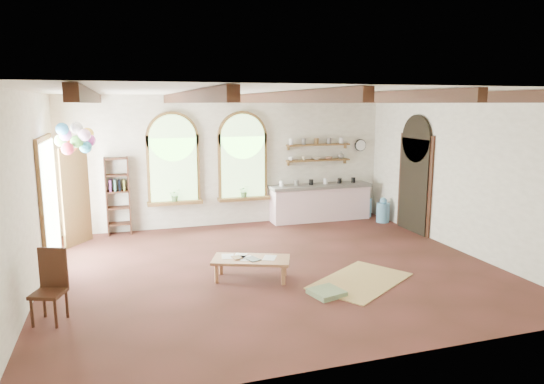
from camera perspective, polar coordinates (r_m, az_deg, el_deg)
name	(u,v)px	position (r m, az deg, el deg)	size (l,w,h in m)	color
floor	(273,268)	(9.10, 0.15, -8.88)	(8.00, 8.00, 0.00)	#572923
ceiling_beams	(273,98)	(8.59, 0.16, 11.04)	(6.20, 6.80, 0.18)	#3D1C13
window_left	(173,162)	(11.75, -11.53, 3.48)	(1.30, 0.28, 2.20)	brown
window_right	(243,160)	(12.05, -3.45, 3.84)	(1.30, 0.28, 2.20)	brown
left_doorway	(49,201)	(10.24, -24.75, -1.00)	(0.10, 1.90, 2.50)	brown
right_doorway	(414,186)	(11.85, 16.36, 0.73)	(0.10, 1.30, 2.40)	black
kitchen_counter	(320,202)	(12.65, 5.68, -1.18)	(2.68, 0.62, 0.94)	silver
wall_shelf_lower	(318,160)	(12.65, 5.44, 3.75)	(1.70, 0.24, 0.04)	brown
wall_shelf_upper	(318,145)	(12.61, 5.47, 5.55)	(1.70, 0.24, 0.04)	brown
wall_clock	(360,145)	(13.21, 10.37, 5.43)	(0.32, 0.32, 0.04)	black
bookshelf	(118,196)	(11.69, -17.69, -0.47)	(0.53, 0.32, 1.80)	#3D1C13
coffee_table	(251,261)	(8.43, -2.48, -8.09)	(1.45, 1.05, 0.38)	#A26D4A
side_chair	(50,302)	(7.54, -24.65, -11.64)	(0.52, 0.52, 1.02)	#3D1C13
floor_mat	(360,281)	(8.56, 10.36, -10.26)	(1.80, 1.11, 0.02)	tan
floor_cushion	(327,293)	(7.91, 6.44, -11.67)	(0.48, 0.48, 0.08)	#6C855C
water_jug_a	(383,211)	(12.73, 12.92, -2.24)	(0.33, 0.33, 0.64)	#5D9DC7
water_jug_b	(365,206)	(13.26, 10.94, -1.68)	(0.33, 0.33, 0.63)	#5D9DC7
balloon_cluster	(75,139)	(10.11, -22.14, 5.84)	(0.77, 0.81, 1.15)	silver
table_book	(233,258)	(8.41, -4.63, -7.79)	(0.15, 0.22, 0.02)	olive
tablet	(252,259)	(8.36, -2.31, -7.88)	(0.19, 0.27, 0.01)	black
potted_plant_left	(175,195)	(11.76, -11.34, -0.36)	(0.27, 0.23, 0.30)	#598C4C
potted_plant_right	(244,191)	(12.06, -3.29, 0.09)	(0.27, 0.23, 0.30)	#598C4C
shelf_cup_a	(291,159)	(12.37, 2.24, 3.96)	(0.12, 0.10, 0.10)	white
shelf_cup_b	(304,158)	(12.49, 3.75, 4.00)	(0.10, 0.10, 0.09)	beige
shelf_bowl_a	(316,158)	(12.62, 5.24, 3.95)	(0.22, 0.22, 0.05)	beige
shelf_bowl_b	(329,158)	(12.76, 6.69, 4.01)	(0.20, 0.20, 0.06)	#8C664C
shelf_vase	(341,155)	(12.90, 8.12, 4.34)	(0.18, 0.18, 0.19)	slate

